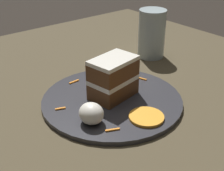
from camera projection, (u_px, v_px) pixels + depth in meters
name	position (u px, v px, depth m)	size (l,w,h in m)	color
ground_plane	(101.00, 107.00, 0.72)	(6.00, 6.00, 0.00)	black
dining_table	(101.00, 102.00, 0.71)	(1.11, 1.15, 0.03)	#4C422D
plate	(112.00, 100.00, 0.69)	(0.31, 0.31, 0.01)	#333338
cake_slice	(113.00, 78.00, 0.67)	(0.08, 0.11, 0.09)	brown
cream_dollop	(91.00, 113.00, 0.59)	(0.05, 0.05, 0.04)	white
orange_garnish	(146.00, 117.00, 0.61)	(0.07, 0.07, 0.01)	orange
carrot_shreds_scatter	(105.00, 91.00, 0.71)	(0.22, 0.24, 0.00)	orange
drinking_glass	(151.00, 37.00, 0.89)	(0.08, 0.08, 0.14)	silver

